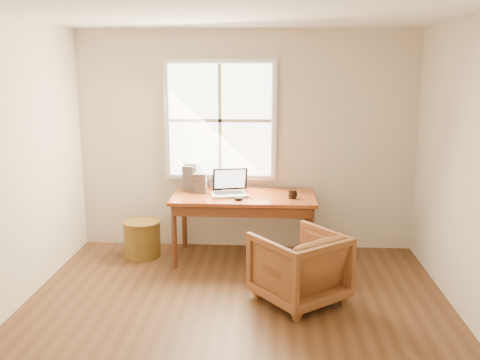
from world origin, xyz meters
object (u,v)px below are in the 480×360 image
Objects in this scene: coffee_mug at (292,194)px; cd_stack_a at (193,176)px; desk at (244,197)px; wicker_stool at (142,239)px; armchair at (299,267)px; laptop at (229,182)px.

coffee_mug is 1.23m from cd_stack_a.
wicker_stool is (-1.18, -0.00, -0.52)m from desk.
cd_stack_a is (0.56, 0.28, 0.70)m from wicker_stool.
wicker_stool is (-1.76, 1.11, -0.13)m from armchair.
cd_stack_a is at bearing 132.10° from laptop.
armchair is 1.92m from cd_stack_a.
coffee_mug is (0.71, -0.09, -0.10)m from laptop.
laptop is (1.01, -0.02, 0.70)m from wicker_stool.
armchair is at bearing -68.96° from laptop.
laptop is 0.54m from cd_stack_a.
laptop is (-0.17, -0.02, 0.17)m from desk.
coffee_mug is (0.54, -0.12, 0.07)m from desk.
laptop reaches higher than desk.
laptop is (-0.74, 1.08, 0.57)m from armchair.
coffee_mug is at bearing -3.83° from wicker_stool.
wicker_stool is at bearing -70.38° from armchair.
laptop reaches higher than coffee_mug.
armchair is 1.79× the size of wicker_stool.
wicker_stool is at bearing -153.23° from cd_stack_a.
desk is 16.28× the size of coffee_mug.
wicker_stool is 1.82m from coffee_mug.
desk is 2.15× the size of armchair.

